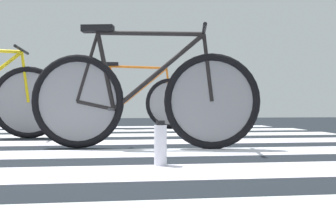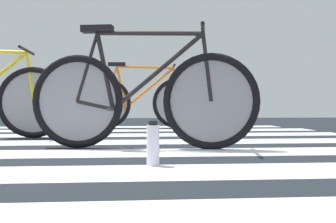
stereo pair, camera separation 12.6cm
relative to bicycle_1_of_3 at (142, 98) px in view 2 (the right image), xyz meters
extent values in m
cube|color=black|center=(-0.41, -0.11, -0.40)|extent=(18.00, 14.00, 0.02)
cube|color=silver|center=(-0.30, -1.76, -0.38)|extent=(5.20, 0.44, 0.00)
cube|color=silver|center=(-0.46, -1.01, -0.38)|extent=(5.20, 0.44, 0.00)
cube|color=silver|center=(-0.31, -0.26, -0.38)|extent=(5.20, 0.44, 0.00)
cube|color=silver|center=(-0.30, 0.50, -0.38)|extent=(5.20, 0.44, 0.00)
cube|color=silver|center=(-0.32, 1.28, -0.38)|extent=(5.20, 0.44, 0.00)
cube|color=silver|center=(-0.34, 2.04, -0.38)|extent=(5.20, 0.44, 0.00)
cube|color=silver|center=(-0.50, 2.81, -0.38)|extent=(5.20, 0.44, 0.00)
torus|color=black|center=(-0.50, 0.09, -0.03)|extent=(0.71, 0.18, 0.72)
torus|color=black|center=(0.51, -0.09, -0.03)|extent=(0.71, 0.18, 0.72)
cylinder|color=gray|center=(-0.50, 0.09, -0.03)|extent=(0.60, 0.12, 0.61)
cylinder|color=gray|center=(0.51, -0.09, -0.03)|extent=(0.60, 0.12, 0.61)
cylinder|color=black|center=(0.05, -0.01, 0.48)|extent=(0.79, 0.18, 0.05)
cylinder|color=black|center=(0.11, -0.02, 0.19)|extent=(0.70, 0.16, 0.59)
cylinder|color=black|center=(-0.28, 0.05, 0.20)|extent=(0.16, 0.06, 0.59)
cylinder|color=black|center=(-0.36, 0.07, -0.06)|extent=(0.29, 0.08, 0.09)
cylinder|color=black|center=(-0.42, 0.08, 0.23)|extent=(0.19, 0.06, 0.53)
cylinder|color=black|center=(0.48, -0.09, 0.22)|extent=(0.09, 0.04, 0.50)
cube|color=black|center=(-0.34, 0.06, 0.52)|extent=(0.25, 0.13, 0.05)
cylinder|color=black|center=(0.45, -0.08, 0.49)|extent=(0.12, 0.52, 0.03)
cylinder|color=#4C4C51|center=(-0.22, 0.04, -0.09)|extent=(0.08, 0.34, 0.02)
torus|color=black|center=(-1.09, 1.04, -0.03)|extent=(0.72, 0.07, 0.72)
cylinder|color=gray|center=(-1.09, 1.04, -0.03)|extent=(0.61, 0.02, 0.61)
cylinder|color=yellow|center=(-1.12, 1.03, 0.22)|extent=(0.09, 0.03, 0.50)
cylinder|color=black|center=(-1.15, 1.03, 0.49)|extent=(0.04, 0.52, 0.03)
torus|color=black|center=(-0.50, 2.49, -0.03)|extent=(0.72, 0.08, 0.72)
torus|color=black|center=(0.52, 2.46, -0.03)|extent=(0.72, 0.08, 0.72)
cylinder|color=gray|center=(-0.50, 2.49, -0.03)|extent=(0.61, 0.03, 0.61)
cylinder|color=gray|center=(0.52, 2.46, -0.03)|extent=(0.61, 0.03, 0.61)
cylinder|color=orange|center=(0.06, 2.47, 0.48)|extent=(0.80, 0.06, 0.05)
cylinder|color=orange|center=(0.12, 2.47, 0.19)|extent=(0.70, 0.06, 0.59)
cylinder|color=orange|center=(-0.28, 2.49, 0.20)|extent=(0.15, 0.04, 0.59)
cylinder|color=orange|center=(-0.36, 2.49, -0.06)|extent=(0.29, 0.04, 0.09)
cylinder|color=orange|center=(-0.42, 2.49, 0.23)|extent=(0.19, 0.03, 0.53)
cylinder|color=orange|center=(0.49, 2.46, 0.22)|extent=(0.09, 0.03, 0.50)
cube|color=black|center=(-0.34, 2.49, 0.52)|extent=(0.24, 0.10, 0.05)
cylinder|color=black|center=(0.46, 2.46, 0.49)|extent=(0.05, 0.52, 0.03)
cylinder|color=#4C4C51|center=(-0.22, 2.48, -0.09)|extent=(0.03, 0.34, 0.02)
cylinder|color=white|center=(0.05, -0.81, -0.27)|extent=(0.07, 0.07, 0.22)
cylinder|color=black|center=(0.05, -0.81, -0.15)|extent=(0.05, 0.05, 0.02)
camera|label=1|loc=(-0.15, -2.81, -0.06)|focal=39.89mm
camera|label=2|loc=(-0.03, -2.81, -0.06)|focal=39.89mm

